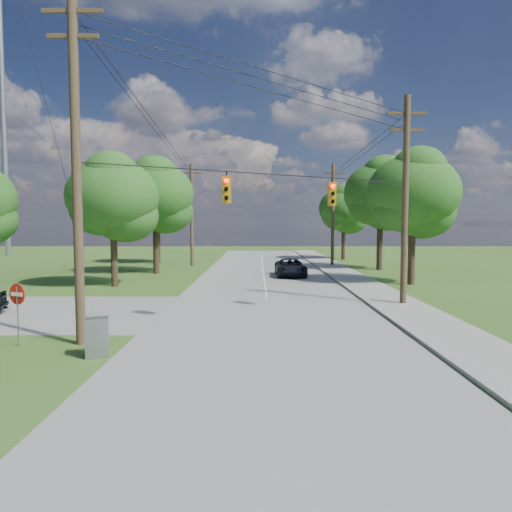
{
  "coord_description": "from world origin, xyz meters",
  "views": [
    {
      "loc": [
        1.47,
        -15.02,
        4.12
      ],
      "look_at": [
        1.41,
        5.0,
        2.72
      ],
      "focal_mm": 32.0,
      "sensor_mm": 36.0,
      "label": 1
    }
  ],
  "objects_px": {
    "pole_sw": "(76,161)",
    "do_not_enter_sign": "(17,300)",
    "pole_north_e": "(333,214)",
    "pole_north_w": "(192,214)",
    "control_cabinet": "(97,337)",
    "car_main_north": "(290,267)",
    "pole_ne": "(405,197)"
  },
  "relations": [
    {
      "from": "pole_north_w",
      "to": "car_main_north",
      "type": "distance_m",
      "value": 13.67
    },
    {
      "from": "pole_north_e",
      "to": "pole_north_w",
      "type": "relative_size",
      "value": 1.0
    },
    {
      "from": "pole_sw",
      "to": "pole_north_w",
      "type": "height_order",
      "value": "pole_sw"
    },
    {
      "from": "pole_ne",
      "to": "pole_north_w",
      "type": "bearing_deg",
      "value": 122.29
    },
    {
      "from": "pole_sw",
      "to": "control_cabinet",
      "type": "distance_m",
      "value": 5.92
    },
    {
      "from": "pole_north_w",
      "to": "do_not_enter_sign",
      "type": "bearing_deg",
      "value": -93.05
    },
    {
      "from": "control_cabinet",
      "to": "do_not_enter_sign",
      "type": "relative_size",
      "value": 0.58
    },
    {
      "from": "pole_ne",
      "to": "do_not_enter_sign",
      "type": "relative_size",
      "value": 4.92
    },
    {
      "from": "pole_sw",
      "to": "pole_north_e",
      "type": "height_order",
      "value": "pole_sw"
    },
    {
      "from": "pole_sw",
      "to": "pole_ne",
      "type": "distance_m",
      "value": 15.51
    },
    {
      "from": "pole_north_e",
      "to": "do_not_enter_sign",
      "type": "xyz_separation_m",
      "value": [
        -15.49,
        -29.9,
        -3.56
      ]
    },
    {
      "from": "pole_sw",
      "to": "car_main_north",
      "type": "height_order",
      "value": "pole_sw"
    },
    {
      "from": "pole_north_e",
      "to": "do_not_enter_sign",
      "type": "distance_m",
      "value": 33.86
    },
    {
      "from": "pole_north_w",
      "to": "car_main_north",
      "type": "height_order",
      "value": "pole_north_w"
    },
    {
      "from": "pole_north_w",
      "to": "do_not_enter_sign",
      "type": "height_order",
      "value": "pole_north_w"
    },
    {
      "from": "pole_sw",
      "to": "car_main_north",
      "type": "xyz_separation_m",
      "value": [
        8.7,
        20.4,
        -5.51
      ]
    },
    {
      "from": "pole_ne",
      "to": "pole_north_e",
      "type": "bearing_deg",
      "value": 90.0
    },
    {
      "from": "pole_north_w",
      "to": "control_cabinet",
      "type": "relative_size",
      "value": 8.11
    },
    {
      "from": "pole_sw",
      "to": "do_not_enter_sign",
      "type": "height_order",
      "value": "pole_sw"
    },
    {
      "from": "pole_ne",
      "to": "do_not_enter_sign",
      "type": "xyz_separation_m",
      "value": [
        -15.49,
        -7.9,
        -3.9
      ]
    },
    {
      "from": "pole_sw",
      "to": "pole_ne",
      "type": "xyz_separation_m",
      "value": [
        13.5,
        7.6,
        -0.76
      ]
    },
    {
      "from": "do_not_enter_sign",
      "to": "car_main_north",
      "type": "bearing_deg",
      "value": 85.76
    },
    {
      "from": "car_main_north",
      "to": "do_not_enter_sign",
      "type": "bearing_deg",
      "value": -118.78
    },
    {
      "from": "pole_sw",
      "to": "do_not_enter_sign",
      "type": "relative_size",
      "value": 5.63
    },
    {
      "from": "car_main_north",
      "to": "do_not_enter_sign",
      "type": "xyz_separation_m",
      "value": [
        -10.69,
        -20.7,
        0.86
      ]
    },
    {
      "from": "pole_sw",
      "to": "car_main_north",
      "type": "relative_size",
      "value": 2.44
    },
    {
      "from": "pole_sw",
      "to": "pole_north_w",
      "type": "distance_m",
      "value": 29.62
    },
    {
      "from": "car_main_north",
      "to": "do_not_enter_sign",
      "type": "relative_size",
      "value": 2.3
    },
    {
      "from": "pole_north_e",
      "to": "do_not_enter_sign",
      "type": "bearing_deg",
      "value": -117.39
    },
    {
      "from": "pole_sw",
      "to": "control_cabinet",
      "type": "xyz_separation_m",
      "value": [
        1.1,
        -1.52,
        -5.61
      ]
    },
    {
      "from": "car_main_north",
      "to": "pole_north_w",
      "type": "bearing_deg",
      "value": 133.22
    },
    {
      "from": "control_cabinet",
      "to": "car_main_north",
      "type": "bearing_deg",
      "value": 54.6
    }
  ]
}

